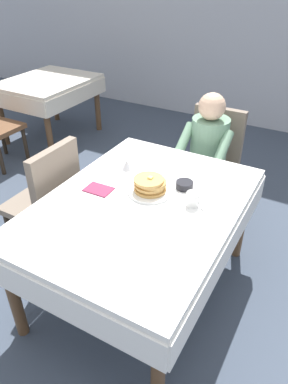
# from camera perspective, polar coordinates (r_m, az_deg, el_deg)

# --- Properties ---
(ground_plane) EXTENTS (14.00, 14.00, 0.00)m
(ground_plane) POSITION_cam_1_polar(r_m,az_deg,el_deg) (2.64, -0.34, -14.94)
(ground_plane) COLOR #3D4756
(dining_table_main) EXTENTS (1.12, 1.52, 0.74)m
(dining_table_main) POSITION_cam_1_polar(r_m,az_deg,el_deg) (2.20, -0.39, -3.51)
(dining_table_main) COLOR white
(dining_table_main) RESTS_ON ground
(chair_diner) EXTENTS (0.44, 0.45, 0.93)m
(chair_diner) POSITION_cam_1_polar(r_m,az_deg,el_deg) (3.17, 10.70, 5.60)
(chair_diner) COLOR #7A6B5B
(chair_diner) RESTS_ON ground
(diner_person) EXTENTS (0.40, 0.43, 1.12)m
(diner_person) POSITION_cam_1_polar(r_m,az_deg,el_deg) (2.98, 9.92, 6.79)
(diner_person) COLOR gray
(diner_person) RESTS_ON ground
(chair_left_side) EXTENTS (0.45, 0.44, 0.93)m
(chair_left_side) POSITION_cam_1_polar(r_m,az_deg,el_deg) (2.67, -14.90, -0.66)
(chair_left_side) COLOR #7A6B5B
(chair_left_side) RESTS_ON ground
(plate_breakfast) EXTENTS (0.28, 0.28, 0.02)m
(plate_breakfast) POSITION_cam_1_polar(r_m,az_deg,el_deg) (2.23, 0.99, 0.14)
(plate_breakfast) COLOR white
(plate_breakfast) RESTS_ON dining_table_main
(breakfast_stack) EXTENTS (0.20, 0.20, 0.10)m
(breakfast_stack) POSITION_cam_1_polar(r_m,az_deg,el_deg) (2.21, 0.95, 1.22)
(breakfast_stack) COLOR tan
(breakfast_stack) RESTS_ON plate_breakfast
(cup_coffee) EXTENTS (0.11, 0.08, 0.08)m
(cup_coffee) POSITION_cam_1_polar(r_m,az_deg,el_deg) (2.12, 7.76, -1.10)
(cup_coffee) COLOR white
(cup_coffee) RESTS_ON dining_table_main
(bowl_butter) EXTENTS (0.11, 0.11, 0.04)m
(bowl_butter) POSITION_cam_1_polar(r_m,az_deg,el_deg) (2.28, 6.42, 1.12)
(bowl_butter) COLOR black
(bowl_butter) RESTS_ON dining_table_main
(syrup_pitcher) EXTENTS (0.08, 0.08, 0.07)m
(syrup_pitcher) POSITION_cam_1_polar(r_m,az_deg,el_deg) (2.47, -2.71, 4.35)
(syrup_pitcher) COLOR silver
(syrup_pitcher) RESTS_ON dining_table_main
(fork_left_of_plate) EXTENTS (0.02, 0.18, 0.00)m
(fork_left_of_plate) POSITION_cam_1_polar(r_m,az_deg,el_deg) (2.31, -3.40, 1.05)
(fork_left_of_plate) COLOR silver
(fork_left_of_plate) RESTS_ON dining_table_main
(knife_right_of_plate) EXTENTS (0.03, 0.20, 0.00)m
(knife_right_of_plate) POSITION_cam_1_polar(r_m,az_deg,el_deg) (2.15, 5.18, -1.58)
(knife_right_of_plate) COLOR silver
(knife_right_of_plate) RESTS_ON dining_table_main
(spoon_near_edge) EXTENTS (0.15, 0.03, 0.00)m
(spoon_near_edge) POSITION_cam_1_polar(r_m,az_deg,el_deg) (2.00, -3.45, -4.53)
(spoon_near_edge) COLOR silver
(spoon_near_edge) RESTS_ON dining_table_main
(napkin_folded) EXTENTS (0.17, 0.12, 0.01)m
(napkin_folded) POSITION_cam_1_polar(r_m,az_deg,el_deg) (2.28, -7.20, 0.41)
(napkin_folded) COLOR #8C2D4C
(napkin_folded) RESTS_ON dining_table_main
(background_table_far) EXTENTS (0.92, 1.12, 0.74)m
(background_table_far) POSITION_cam_1_polar(r_m,az_deg,el_deg) (4.71, -14.88, 15.46)
(background_table_far) COLOR silver
(background_table_far) RESTS_ON ground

